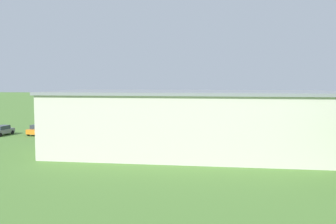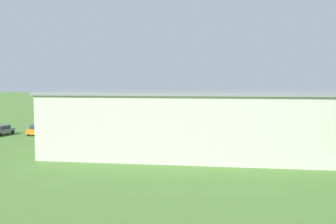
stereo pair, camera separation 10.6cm
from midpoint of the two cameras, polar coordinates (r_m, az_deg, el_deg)
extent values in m
plane|color=#568438|center=(80.87, 1.07, -1.72)|extent=(400.00, 400.00, 0.00)
cube|color=beige|center=(47.70, 3.28, -1.74)|extent=(34.34, 15.70, 7.44)
cube|color=gray|center=(47.42, 3.30, 2.94)|extent=(34.96, 16.32, 0.35)
cube|color=#384251|center=(55.01, 3.94, -1.58)|extent=(10.00, 0.51, 6.10)
cylinder|color=silver|center=(81.27, -1.70, 1.52)|extent=(3.93, 5.65, 1.51)
cone|color=black|center=(78.26, -0.76, 1.19)|extent=(0.99, 1.01, 0.76)
cube|color=silver|center=(80.64, -1.50, 1.34)|extent=(8.05, 5.64, 0.25)
cube|color=silver|center=(80.16, -1.38, 2.16)|extent=(8.05, 5.64, 0.25)
cube|color=silver|center=(83.57, -2.38, 2.45)|extent=(0.71, 1.09, 1.39)
cube|color=silver|center=(83.70, -2.40, 1.77)|extent=(2.70, 2.11, 0.16)
cylinder|color=black|center=(80.54, -2.18, 0.56)|extent=(0.45, 0.62, 0.64)
cylinder|color=black|center=(81.28, -0.95, 0.60)|extent=(0.45, 0.62, 0.64)
cylinder|color=#332D28|center=(79.37, -3.25, 1.71)|extent=(0.16, 0.20, 1.20)
cylinder|color=#332D28|center=(81.50, 0.32, 1.79)|extent=(0.16, 0.20, 1.20)
cube|color=red|center=(62.68, -13.68, -3.10)|extent=(1.95, 4.09, 0.74)
cube|color=#2D3842|center=(62.60, -13.69, -2.54)|extent=(1.65, 2.32, 0.52)
cylinder|color=black|center=(61.15, -13.42, -3.64)|extent=(0.25, 0.65, 0.64)
cylinder|color=black|center=(61.84, -14.91, -3.58)|extent=(0.25, 0.65, 0.64)
cylinder|color=black|center=(63.64, -12.47, -3.30)|extent=(0.25, 0.65, 0.64)
cylinder|color=black|center=(64.30, -13.91, -3.24)|extent=(0.25, 0.65, 0.64)
cube|color=orange|center=(67.54, -18.87, -2.65)|extent=(2.56, 4.40, 0.78)
cube|color=#2D3842|center=(67.46, -18.89, -2.06)|extent=(2.01, 2.57, 0.64)
cylinder|color=black|center=(65.93, -18.93, -3.17)|extent=(0.33, 0.67, 0.64)
cylinder|color=black|center=(67.02, -20.20, -3.08)|extent=(0.33, 0.67, 0.64)
cylinder|color=black|center=(68.21, -17.55, -2.88)|extent=(0.33, 0.67, 0.64)
cylinder|color=black|center=(69.25, -18.80, -2.80)|extent=(0.33, 0.67, 0.64)
cube|color=slate|center=(69.11, -23.64, -2.66)|extent=(2.31, 4.81, 0.70)
cube|color=#2D3842|center=(69.03, -23.65, -2.12)|extent=(1.86, 2.76, 0.61)
cylinder|color=black|center=(67.37, -23.81, -3.15)|extent=(0.29, 0.66, 0.64)
cylinder|color=black|center=(69.89, -22.27, -2.83)|extent=(0.29, 0.66, 0.64)
cylinder|color=black|center=(70.93, -23.45, -2.76)|extent=(0.29, 0.66, 0.64)
cylinder|color=beige|center=(63.63, -10.24, -3.19)|extent=(0.41, 0.41, 0.81)
cylinder|color=#33723F|center=(63.54, -10.25, -2.56)|extent=(0.49, 0.49, 0.58)
sphere|color=#D8AD84|center=(63.49, -10.25, -2.21)|extent=(0.22, 0.22, 0.22)
cylinder|color=navy|center=(66.69, -3.24, -2.72)|extent=(0.38, 0.38, 0.89)
cylinder|color=beige|center=(66.60, -3.24, -2.07)|extent=(0.45, 0.45, 0.63)
sphere|color=#D8AD84|center=(66.55, -3.24, -1.70)|extent=(0.24, 0.24, 0.24)
camera|label=1|loc=(0.05, -90.04, 0.00)|focal=40.79mm
camera|label=2|loc=(0.05, 89.96, 0.00)|focal=40.79mm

